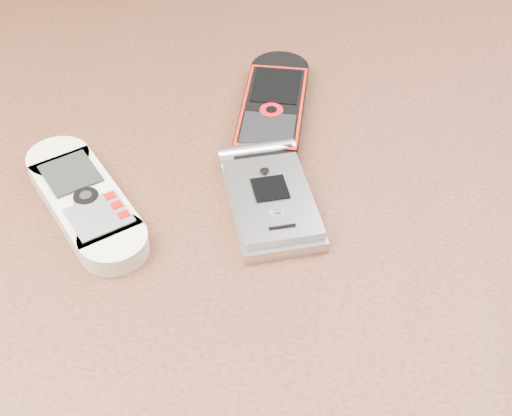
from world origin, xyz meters
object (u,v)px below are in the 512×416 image
(table, at_px, (250,308))
(motorola_razr, at_px, (271,199))
(nokia_black_red, at_px, (273,111))
(nokia_white, at_px, (85,200))

(table, bearing_deg, motorola_razr, 38.98)
(table, bearing_deg, nokia_black_red, 87.53)
(nokia_white, distance_m, nokia_black_red, 0.17)
(table, height_order, motorola_razr, motorola_razr)
(table, height_order, nokia_white, nokia_white)
(table, xyz_separation_m, nokia_black_red, (0.01, 0.12, 0.11))
(nokia_white, bearing_deg, table, -37.02)
(motorola_razr, bearing_deg, nokia_white, 168.75)
(table, distance_m, nokia_black_red, 0.16)
(nokia_white, xyz_separation_m, nokia_black_red, (0.12, 0.12, -0.00))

